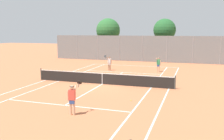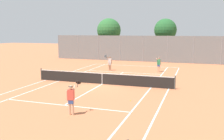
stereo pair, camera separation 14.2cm
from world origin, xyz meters
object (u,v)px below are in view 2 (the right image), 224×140
(player_near_side, at_px, (71,98))
(player_far_left, at_px, (110,62))
(player_far_right, at_px, (159,64))
(tree_behind_right, at_px, (166,31))
(tree_behind_left, at_px, (109,31))
(loose_tennis_ball_2, at_px, (118,75))
(tennis_net, at_px, (102,78))
(loose_tennis_ball_0, at_px, (130,100))

(player_near_side, height_order, player_far_left, same)
(player_far_left, relative_size, player_far_right, 1.11)
(player_far_right, height_order, tree_behind_right, tree_behind_right)
(tree_behind_left, bearing_deg, loose_tennis_ball_2, -67.47)
(loose_tennis_ball_2, distance_m, tree_behind_left, 16.84)
(tree_behind_right, bearing_deg, player_far_left, -108.89)
(tennis_net, height_order, player_far_right, player_far_right)
(player_near_side, bearing_deg, player_far_left, 101.53)
(player_far_right, bearing_deg, player_far_left, -172.47)
(tree_behind_right, bearing_deg, tennis_net, -97.65)
(player_far_right, distance_m, loose_tennis_ball_2, 4.91)
(player_near_side, xyz_separation_m, player_far_left, (-3.05, 14.95, 0.00))
(player_far_left, height_order, loose_tennis_ball_0, player_far_left)
(loose_tennis_ball_2, relative_size, tree_behind_right, 0.01)
(player_near_side, xyz_separation_m, tree_behind_left, (-7.50, 27.48, 3.49))
(tennis_net, xyz_separation_m, loose_tennis_ball_2, (-0.04, 4.67, -0.48))
(player_near_side, distance_m, loose_tennis_ball_0, 4.35)
(tennis_net, xyz_separation_m, player_far_left, (-1.81, 7.16, 0.42))
(player_far_right, bearing_deg, loose_tennis_ball_0, -90.23)
(player_near_side, distance_m, loose_tennis_ball_2, 12.56)
(tree_behind_right, bearing_deg, tree_behind_left, -174.75)
(player_far_left, distance_m, tree_behind_right, 14.56)
(player_near_side, height_order, loose_tennis_ball_0, player_near_side)
(player_far_right, relative_size, loose_tennis_ball_2, 24.24)
(loose_tennis_ball_2, relative_size, tree_behind_left, 0.01)
(tennis_net, xyz_separation_m, player_far_right, (3.58, 7.87, 0.40))
(player_far_left, height_order, tree_behind_right, tree_behind_right)
(player_far_left, relative_size, loose_tennis_ball_2, 26.88)
(loose_tennis_ball_2, height_order, tree_behind_right, tree_behind_right)
(player_far_left, xyz_separation_m, loose_tennis_ball_2, (1.77, -2.49, -0.89))
(player_far_right, distance_m, tree_behind_right, 13.16)
(player_far_left, height_order, tree_behind_left, tree_behind_left)
(loose_tennis_ball_2, bearing_deg, tennis_net, -89.48)
(tree_behind_right, bearing_deg, loose_tennis_ball_0, -88.20)
(loose_tennis_ball_0, bearing_deg, player_near_side, -122.63)
(loose_tennis_ball_0, xyz_separation_m, tree_behind_left, (-9.80, 23.89, 4.39))
(loose_tennis_ball_2, bearing_deg, tree_behind_right, 79.98)
(player_far_right, bearing_deg, tennis_net, -114.46)
(player_far_left, height_order, loose_tennis_ball_2, player_far_left)
(loose_tennis_ball_0, relative_size, loose_tennis_ball_2, 1.00)
(player_far_left, distance_m, loose_tennis_ball_2, 3.18)
(player_near_side, height_order, player_far_right, player_near_side)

